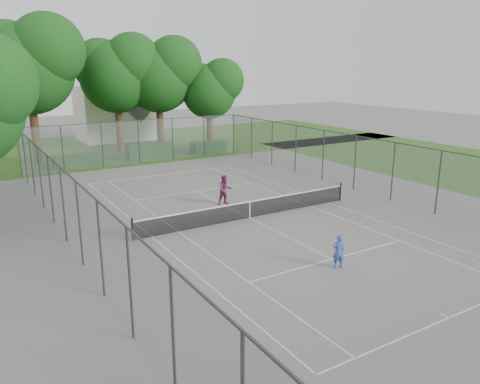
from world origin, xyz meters
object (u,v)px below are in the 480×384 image
girl_player (338,251)px  woman_player (225,190)px  tennis_net (250,209)px  house (114,104)px

girl_player → woman_player: 10.05m
woman_player → tennis_net: bearing=-88.0°
house → girl_player: bearing=-93.9°
house → woman_player: bearing=-94.2°
house → woman_player: 28.00m
house → tennis_net: bearing=-94.1°
tennis_net → woman_player: 2.96m
house → woman_player: (-2.05, -27.78, -2.89)m
girl_player → tennis_net: bearing=-73.6°
woman_player → house: bearing=90.8°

